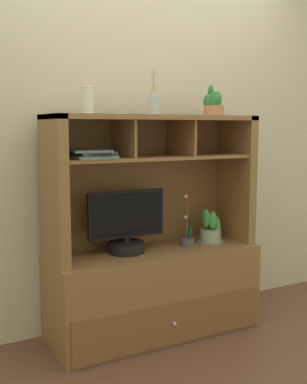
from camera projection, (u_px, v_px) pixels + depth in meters
name	position (u px, v px, depth m)	size (l,w,h in m)	color
floor_plane	(154.00, 333.00, 3.18)	(6.00, 6.00, 0.02)	brown
back_wall	(134.00, 118.00, 3.24)	(6.00, 0.02, 2.80)	beige
media_console	(153.00, 268.00, 3.13)	(1.35, 0.54, 1.41)	brown
tv_monitor	(127.00, 228.00, 3.00)	(0.51, 0.22, 0.39)	black
potted_orchid	(187.00, 239.00, 3.20)	(0.10, 0.10, 0.34)	#554B57
potted_fern	(211.00, 230.00, 3.30)	(0.17, 0.17, 0.23)	#8F9F89
magazine_stack_left	(92.00, 154.00, 2.76)	(0.26, 0.27, 0.05)	#48735F
diffuser_bottle	(153.00, 105.00, 2.98)	(0.08, 0.08, 0.28)	#ADBBB9
potted_succulent	(213.00, 105.00, 3.17)	(0.15, 0.15, 0.21)	#B97552
ceramic_vase	(88.00, 100.00, 2.75)	(0.07, 0.07, 0.16)	silver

